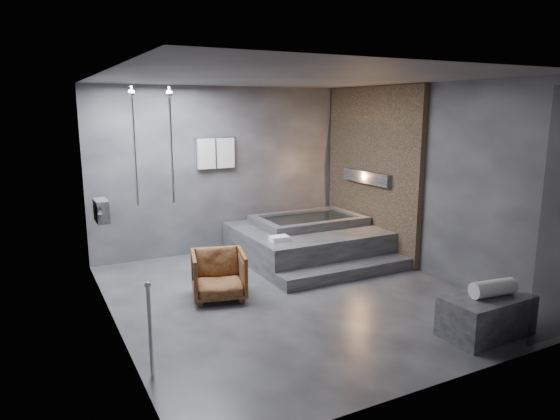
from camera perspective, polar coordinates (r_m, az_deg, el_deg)
room at (r=6.71m, az=3.58°, el=5.47°), size 5.00×5.04×2.82m
tub_deck at (r=8.33m, az=3.05°, el=-3.69°), size 2.20×2.00×0.50m
tub_step at (r=7.43m, az=7.68°, el=-6.98°), size 2.20×0.36×0.18m
concrete_bench at (r=5.99m, az=22.48°, el=-11.09°), size 1.00×0.57×0.45m
driftwood_chair at (r=6.58m, az=-7.02°, el=-7.38°), size 0.83×0.84×0.63m
rolled_towel at (r=5.90m, az=23.16°, el=-8.22°), size 0.53×0.25×0.18m
deck_towel at (r=7.43m, az=-0.07°, el=-3.27°), size 0.29×0.22×0.07m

